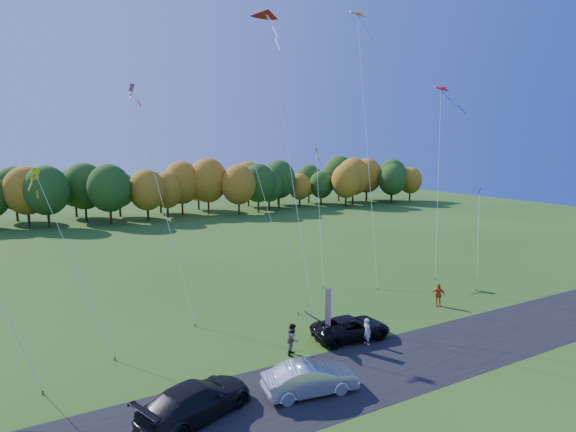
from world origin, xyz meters
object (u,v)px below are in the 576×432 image
feather_flag (328,309)px  silver_sedan (310,378)px  black_suv (351,328)px  person_east (438,295)px

feather_flag → silver_sedan: bearing=-131.3°
black_suv → person_east: bearing=-74.7°
person_east → feather_flag: 11.09m
person_east → feather_flag: size_ratio=0.48×
person_east → silver_sedan: bearing=-116.9°
black_suv → silver_sedan: (-5.50, -4.23, 0.07)m
black_suv → feather_flag: bearing=91.1°
black_suv → feather_flag: size_ratio=1.41×
feather_flag → black_suv: bearing=-4.1°
feather_flag → person_east: bearing=8.1°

